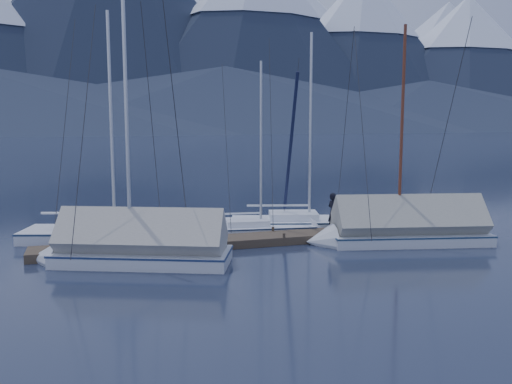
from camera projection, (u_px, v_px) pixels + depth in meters
ground at (271, 255)px, 20.96m from camera, size 1000.00×1000.00×0.00m
mountain_range at (100, 41)px, 365.25m from camera, size 877.00×584.00×150.50m
dock at (256, 241)px, 22.84m from camera, size 18.00×1.50×0.54m
mooring_posts at (245, 236)px, 22.66m from camera, size 15.12×1.52×0.35m
sailboat_open_left at (128, 236)px, 23.47m from camera, size 8.34×4.46×10.62m
sailboat_open_mid at (270, 230)px, 24.95m from camera, size 6.65×2.90×8.55m
sailboat_open_right at (320, 225)px, 26.01m from camera, size 7.93×4.10×10.10m
sailboat_covered_near at (395, 231)px, 22.89m from camera, size 8.02×3.94×10.01m
sailboat_covered_far at (127, 250)px, 19.62m from camera, size 7.69×4.82×10.38m
person at (333, 212)px, 23.57m from camera, size 0.55×0.70×1.70m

